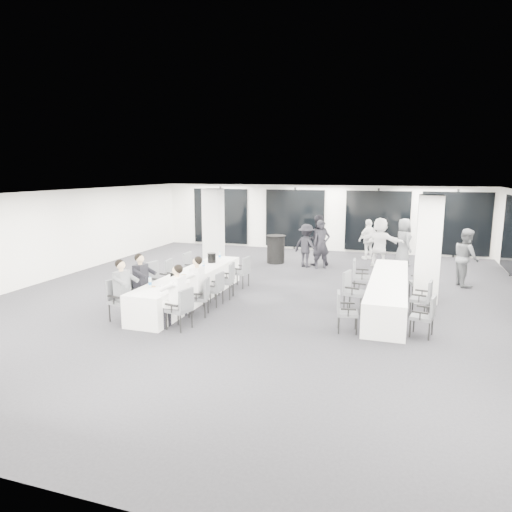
{
  "coord_description": "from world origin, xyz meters",
  "views": [
    {
      "loc": [
        3.58,
        -11.47,
        3.41
      ],
      "look_at": [
        -0.11,
        -0.2,
        1.18
      ],
      "focal_mm": 32.0,
      "sensor_mm": 36.0,
      "label": 1
    }
  ],
  "objects_px": {
    "ice_bucket_near": "(175,277)",
    "ice_bucket_far": "(212,258)",
    "standing_guest_c": "(306,243)",
    "standing_guest_h": "(466,254)",
    "chair_main_right_mid": "(216,287)",
    "chair_main_right_far": "(242,270)",
    "chair_side_left_near": "(344,309)",
    "chair_side_right_far": "(422,280)",
    "chair_main_left_mid": "(156,279)",
    "chair_main_left_far": "(192,266)",
    "chair_side_right_near": "(426,314)",
    "standing_guest_e": "(404,239)",
    "chair_main_left_fourth": "(173,274)",
    "standing_guest_b": "(317,237)",
    "chair_side_left_mid": "(352,289)",
    "chair_main_left_second": "(138,290)",
    "standing_guest_f": "(380,239)",
    "standing_guest_g": "(216,230)",
    "chair_main_left_near": "(119,297)",
    "cocktail_table": "(276,249)",
    "banquet_table_main": "(191,287)",
    "chair_main_right_fourth": "(227,278)",
    "banquet_table_side": "(388,293)",
    "chair_main_right_second": "(202,295)",
    "chair_main_right_near": "(182,306)",
    "standing_guest_d": "(369,237)",
    "standing_guest_a": "(321,241)",
    "chair_side_left_far": "(359,274)"
  },
  "relations": [
    {
      "from": "standing_guest_d",
      "to": "ice_bucket_far",
      "type": "height_order",
      "value": "standing_guest_d"
    },
    {
      "from": "chair_main_left_near",
      "to": "ice_bucket_far",
      "type": "height_order",
      "value": "ice_bucket_far"
    },
    {
      "from": "chair_side_left_mid",
      "to": "chair_main_left_second",
      "type": "bearing_deg",
      "value": -59.24
    },
    {
      "from": "chair_main_left_fourth",
      "to": "chair_side_right_far",
      "type": "relative_size",
      "value": 1.06
    },
    {
      "from": "chair_main_left_second",
      "to": "standing_guest_g",
      "type": "xyz_separation_m",
      "value": [
        -1.36,
        8.15,
        0.42
      ]
    },
    {
      "from": "chair_main_right_mid",
      "to": "chair_main_right_far",
      "type": "bearing_deg",
      "value": 3.72
    },
    {
      "from": "chair_main_right_fourth",
      "to": "chair_main_right_near",
      "type": "bearing_deg",
      "value": 172.2
    },
    {
      "from": "standing_guest_b",
      "to": "standing_guest_c",
      "type": "relative_size",
      "value": 1.19
    },
    {
      "from": "chair_main_left_mid",
      "to": "chair_main_left_second",
      "type": "bearing_deg",
      "value": 12.39
    },
    {
      "from": "chair_main_left_far",
      "to": "chair_side_right_near",
      "type": "xyz_separation_m",
      "value": [
        6.67,
        -2.71,
        -0.03
      ]
    },
    {
      "from": "chair_main_left_mid",
      "to": "standing_guest_h",
      "type": "xyz_separation_m",
      "value": [
        7.95,
        4.35,
        0.38
      ]
    },
    {
      "from": "chair_main_left_near",
      "to": "chair_main_left_far",
      "type": "distance_m",
      "value": 3.75
    },
    {
      "from": "chair_side_left_near",
      "to": "chair_main_left_far",
      "type": "bearing_deg",
      "value": -129.25
    },
    {
      "from": "chair_main_left_mid",
      "to": "chair_side_right_far",
      "type": "xyz_separation_m",
      "value": [
        6.67,
        2.44,
        -0.09
      ]
    },
    {
      "from": "standing_guest_c",
      "to": "standing_guest_h",
      "type": "xyz_separation_m",
      "value": [
        5.09,
        -1.17,
        0.1
      ]
    },
    {
      "from": "chair_main_right_fourth",
      "to": "ice_bucket_far",
      "type": "relative_size",
      "value": 3.43
    },
    {
      "from": "chair_side_left_near",
      "to": "chair_side_right_far",
      "type": "xyz_separation_m",
      "value": [
        1.65,
        3.24,
        0.01
      ]
    },
    {
      "from": "chair_main_left_fourth",
      "to": "standing_guest_b",
      "type": "relative_size",
      "value": 0.45
    },
    {
      "from": "standing_guest_b",
      "to": "standing_guest_g",
      "type": "xyz_separation_m",
      "value": [
        -4.51,
        1.26,
        -0.1
      ]
    },
    {
      "from": "standing_guest_a",
      "to": "standing_guest_h",
      "type": "xyz_separation_m",
      "value": [
        4.54,
        -1.12,
        0.01
      ]
    },
    {
      "from": "standing_guest_e",
      "to": "chair_side_left_near",
      "type": "bearing_deg",
      "value": 146.89
    },
    {
      "from": "standing_guest_f",
      "to": "standing_guest_g",
      "type": "distance_m",
      "value": 6.75
    },
    {
      "from": "chair_main_left_far",
      "to": "standing_guest_f",
      "type": "distance_m",
      "value": 6.89
    },
    {
      "from": "chair_main_left_fourth",
      "to": "chair_main_right_second",
      "type": "distance_m",
      "value": 2.37
    },
    {
      "from": "cocktail_table",
      "to": "chair_main_left_mid",
      "type": "distance_m",
      "value": 6.11
    },
    {
      "from": "chair_main_left_fourth",
      "to": "standing_guest_c",
      "type": "xyz_separation_m",
      "value": [
        2.85,
        4.58,
        0.34
      ]
    },
    {
      "from": "chair_side_left_mid",
      "to": "chair_side_right_far",
      "type": "height_order",
      "value": "chair_side_left_mid"
    },
    {
      "from": "chair_side_left_near",
      "to": "standing_guest_e",
      "type": "distance_m",
      "value": 7.8
    },
    {
      "from": "banquet_table_side",
      "to": "chair_side_left_near",
      "type": "distance_m",
      "value": 2.3
    },
    {
      "from": "chair_main_left_fourth",
      "to": "chair_side_right_near",
      "type": "relative_size",
      "value": 1.06
    },
    {
      "from": "chair_main_left_fourth",
      "to": "standing_guest_c",
      "type": "distance_m",
      "value": 5.4
    },
    {
      "from": "chair_main_left_mid",
      "to": "chair_side_left_far",
      "type": "relative_size",
      "value": 1.08
    },
    {
      "from": "chair_side_left_mid",
      "to": "chair_main_left_mid",
      "type": "bearing_deg",
      "value": -68.92
    },
    {
      "from": "cocktail_table",
      "to": "standing_guest_a",
      "type": "relative_size",
      "value": 0.54
    },
    {
      "from": "chair_main_left_near",
      "to": "standing_guest_c",
      "type": "xyz_separation_m",
      "value": [
        2.85,
        7.17,
        0.32
      ]
    },
    {
      "from": "ice_bucket_near",
      "to": "chair_main_left_fourth",
      "type": "bearing_deg",
      "value": 119.4
    },
    {
      "from": "chair_main_left_second",
      "to": "ice_bucket_far",
      "type": "relative_size",
      "value": 3.25
    },
    {
      "from": "chair_main_right_far",
      "to": "chair_side_left_near",
      "type": "relative_size",
      "value": 1.05
    },
    {
      "from": "banquet_table_main",
      "to": "chair_main_right_fourth",
      "type": "distance_m",
      "value": 0.99
    },
    {
      "from": "chair_side_right_near",
      "to": "standing_guest_e",
      "type": "distance_m",
      "value": 7.54
    },
    {
      "from": "chair_side_right_far",
      "to": "standing_guest_d",
      "type": "bearing_deg",
      "value": 6.56
    },
    {
      "from": "chair_main_left_fourth",
      "to": "ice_bucket_near",
      "type": "xyz_separation_m",
      "value": [
        0.89,
        -1.59,
        0.33
      ]
    },
    {
      "from": "chair_side_right_near",
      "to": "standing_guest_d",
      "type": "distance_m",
      "value": 8.59
    },
    {
      "from": "ice_bucket_near",
      "to": "ice_bucket_far",
      "type": "height_order",
      "value": "ice_bucket_far"
    },
    {
      "from": "chair_main_left_far",
      "to": "ice_bucket_near",
      "type": "bearing_deg",
      "value": 20.28
    },
    {
      "from": "banquet_table_main",
      "to": "ice_bucket_near",
      "type": "xyz_separation_m",
      "value": [
        0.06,
        -0.99,
        0.49
      ]
    },
    {
      "from": "chair_main_right_fourth",
      "to": "chair_main_right_mid",
      "type": "bearing_deg",
      "value": 171.75
    },
    {
      "from": "chair_main_right_near",
      "to": "standing_guest_h",
      "type": "xyz_separation_m",
      "value": [
        6.28,
        6.12,
        0.45
      ]
    },
    {
      "from": "chair_main_left_near",
      "to": "chair_side_right_near",
      "type": "height_order",
      "value": "chair_main_left_near"
    },
    {
      "from": "ice_bucket_near",
      "to": "banquet_table_side",
      "type": "bearing_deg",
      "value": 21.8
    }
  ]
}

